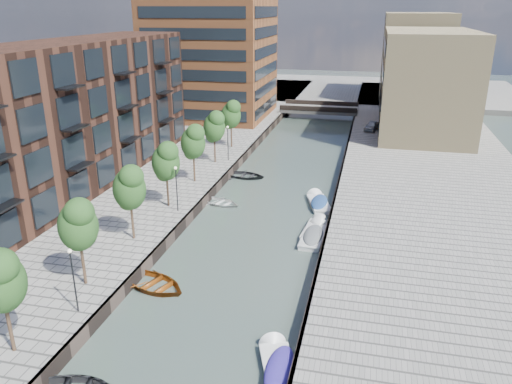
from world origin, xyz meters
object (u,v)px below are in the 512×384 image
(tree_1, at_px, (78,223))
(motorboat_0, at_px, (278,367))
(sloop_4, at_px, (245,177))
(car, at_px, (372,126))
(motorboat_4, at_px, (314,235))
(tree_2, at_px, (129,186))
(tree_5, at_px, (214,126))
(sloop_2, at_px, (154,287))
(tree_4, at_px, (193,141))
(motorboat_2, at_px, (315,229))
(motorboat_3, at_px, (318,202))
(tree_0, at_px, (0,279))
(bridge, at_px, (320,109))
(sloop_3, at_px, (221,204))
(tree_3, at_px, (166,160))
(tree_6, at_px, (231,114))

(tree_1, distance_m, motorboat_0, 15.16)
(sloop_4, distance_m, car, 26.06)
(motorboat_4, bearing_deg, tree_2, -158.18)
(tree_5, distance_m, sloop_2, 26.77)
(tree_2, height_order, tree_4, same)
(motorboat_2, relative_size, motorboat_3, 0.89)
(tree_0, height_order, sloop_4, tree_0)
(tree_1, bearing_deg, tree_4, 90.00)
(bridge, height_order, sloop_2, bridge)
(bridge, distance_m, tree_5, 34.30)
(tree_0, relative_size, tree_2, 1.00)
(motorboat_2, xyz_separation_m, motorboat_3, (-0.44, 5.95, 0.11))
(tree_1, height_order, motorboat_2, tree_1)
(tree_4, distance_m, car, 32.77)
(sloop_2, xyz_separation_m, motorboat_4, (9.70, 10.38, 0.20))
(tree_1, bearing_deg, sloop_3, 77.93)
(tree_4, bearing_deg, tree_3, -90.00)
(motorboat_0, bearing_deg, tree_5, 113.05)
(tree_2, relative_size, motorboat_2, 1.30)
(tree_0, relative_size, tree_6, 1.00)
(motorboat_0, relative_size, motorboat_2, 1.08)
(sloop_3, bearing_deg, tree_5, 39.65)
(tree_4, distance_m, tree_6, 14.00)
(motorboat_4, bearing_deg, sloop_4, 124.50)
(sloop_4, distance_m, motorboat_2, 15.42)
(tree_0, distance_m, tree_3, 21.00)
(tree_3, xyz_separation_m, sloop_2, (3.84, -11.96, -5.31))
(tree_5, bearing_deg, tree_6, 90.00)
(bridge, height_order, motorboat_4, bridge)
(tree_1, bearing_deg, motorboat_0, -16.76)
(tree_0, bearing_deg, sloop_2, 66.97)
(sloop_2, bearing_deg, tree_1, 138.54)
(tree_1, bearing_deg, car, 70.07)
(tree_4, bearing_deg, tree_6, 90.00)
(tree_0, bearing_deg, motorboat_2, 57.30)
(sloop_3, bearing_deg, motorboat_4, -99.60)
(sloop_2, xyz_separation_m, sloop_4, (0.23, 24.15, 0.00))
(tree_4, height_order, tree_5, same)
(motorboat_0, xyz_separation_m, motorboat_3, (-0.64, 24.03, 0.01))
(sloop_3, height_order, motorboat_3, motorboat_3)
(bridge, bearing_deg, tree_2, -98.95)
(sloop_2, relative_size, sloop_3, 1.26)
(motorboat_3, bearing_deg, car, 80.95)
(sloop_2, relative_size, motorboat_2, 1.11)
(motorboat_0, bearing_deg, car, 85.76)
(sloop_2, height_order, motorboat_2, motorboat_2)
(tree_6, bearing_deg, motorboat_3, -49.20)
(tree_4, relative_size, sloop_2, 1.18)
(tree_3, xyz_separation_m, car, (17.56, 34.43, -3.64))
(tree_1, relative_size, tree_5, 1.00)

